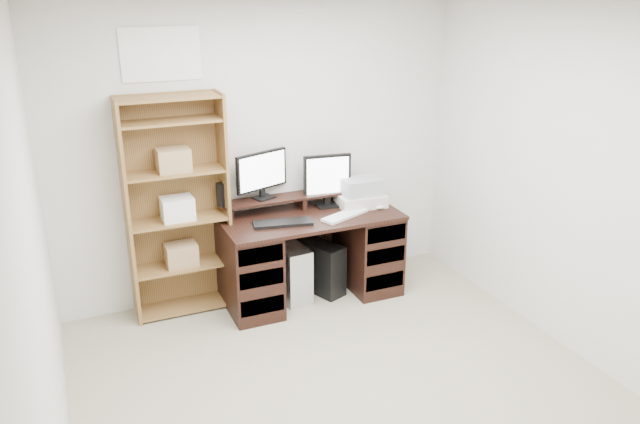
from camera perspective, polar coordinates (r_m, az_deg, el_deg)
room at (r=3.55m, az=4.79°, el=-1.88°), size 3.54×4.04×2.54m
desk at (r=5.37m, az=-0.90°, el=-3.90°), size 1.50×0.70×0.75m
riser_shelf at (r=5.38m, az=-1.77°, el=1.35°), size 1.40×0.22×0.12m
monitor_wide at (r=5.24m, az=-5.35°, el=3.61°), size 0.49×0.21×0.40m
monitor_small at (r=5.38m, az=0.67°, el=3.10°), size 0.42×0.18×0.46m
speaker at (r=5.12m, az=-8.88°, el=1.60°), size 0.10×0.10×0.20m
keyboard_black at (r=5.03m, az=-3.42°, el=-1.01°), size 0.50×0.25×0.03m
keyboard_white at (r=5.21m, az=2.27°, el=-0.29°), size 0.46×0.30×0.02m
mouse at (r=5.40m, az=5.48°, el=0.46°), size 0.09×0.06×0.03m
printer at (r=5.46m, az=3.73°, el=1.13°), size 0.43×0.34×0.10m
basket at (r=5.43m, az=3.76°, el=2.35°), size 0.34×0.25×0.14m
tower_silver at (r=5.42m, az=-2.80°, el=-5.37°), size 0.26×0.50×0.48m
tower_black at (r=5.52m, az=0.02°, el=-5.05°), size 0.35×0.50×0.46m
bookshelf at (r=5.09m, az=-12.97°, el=0.60°), size 0.80×0.30×1.80m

